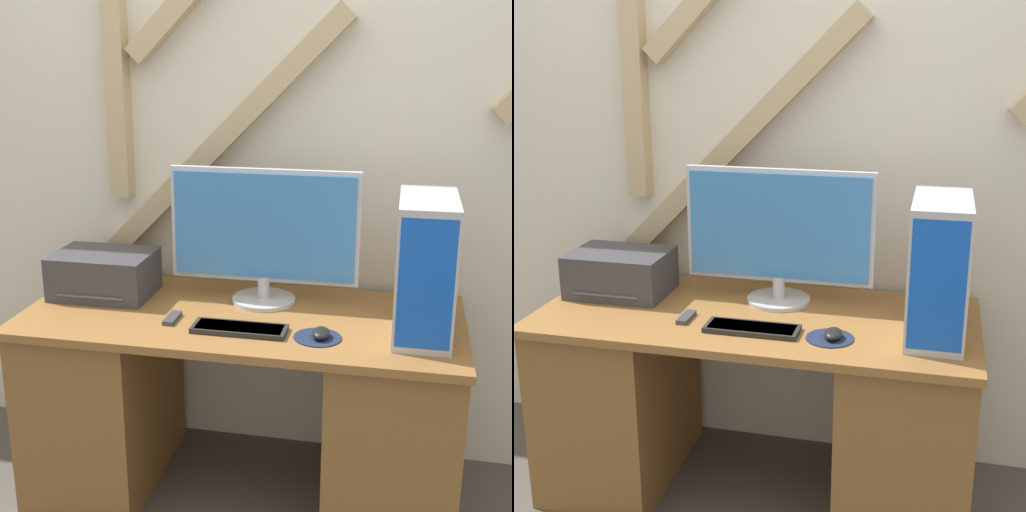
% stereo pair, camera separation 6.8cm
% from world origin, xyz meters
% --- Properties ---
extents(wall_back, '(6.40, 0.13, 2.70)m').
position_xyz_m(wall_back, '(0.00, 0.77, 1.36)').
color(wall_back, silver).
rests_on(wall_back, ground_plane).
extents(desk, '(1.59, 0.71, 0.73)m').
position_xyz_m(desk, '(0.00, 0.36, 0.38)').
color(desk, brown).
rests_on(desk, ground_plane).
extents(monitor, '(0.71, 0.24, 0.51)m').
position_xyz_m(monitor, '(0.05, 0.50, 1.00)').
color(monitor, '#B7B7BC').
rests_on(monitor, desk).
extents(keyboard, '(0.32, 0.11, 0.02)m').
position_xyz_m(keyboard, '(0.03, 0.19, 0.74)').
color(keyboard, black).
rests_on(keyboard, desk).
extents(mousepad, '(0.16, 0.16, 0.00)m').
position_xyz_m(mousepad, '(0.30, 0.19, 0.73)').
color(mousepad, '#19233D').
rests_on(mousepad, desk).
extents(mouse, '(0.06, 0.09, 0.03)m').
position_xyz_m(mouse, '(0.31, 0.19, 0.75)').
color(mouse, black).
rests_on(mouse, mousepad).
extents(computer_tower, '(0.19, 0.41, 0.47)m').
position_xyz_m(computer_tower, '(0.63, 0.32, 0.97)').
color(computer_tower, '#B2B2B7').
rests_on(computer_tower, desk).
extents(printer, '(0.37, 0.28, 0.17)m').
position_xyz_m(printer, '(-0.57, 0.44, 0.82)').
color(printer, '#38383D').
rests_on(printer, desk).
extents(remote_control, '(0.04, 0.11, 0.02)m').
position_xyz_m(remote_control, '(-0.23, 0.24, 0.74)').
color(remote_control, '#38383D').
rests_on(remote_control, desk).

